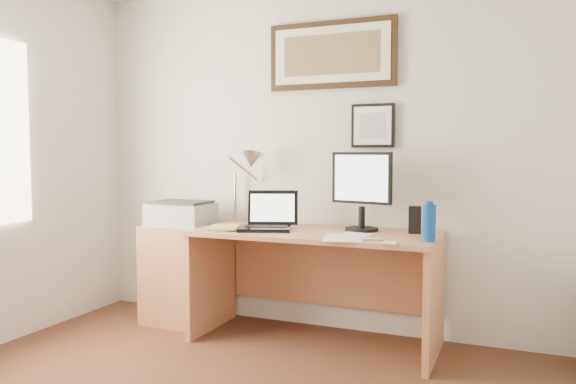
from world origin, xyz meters
The scene contains 17 objects.
wall_back centered at (0.00, 2.00, 1.25)m, with size 3.50×0.02×2.50m, color silver.
side_cabinet centered at (-0.92, 1.68, 0.36)m, with size 0.50×0.40×0.73m, color #AF6E49.
water_bottle centered at (0.91, 1.48, 0.86)m, with size 0.08×0.08×0.22m, color #0B4195.
bottle_cap centered at (0.91, 1.48, 0.98)m, with size 0.04×0.04×0.02m, color #0B4195.
speaker centered at (0.78, 1.79, 0.84)m, with size 0.08×0.07×0.17m, color black.
paper_sheet_a centered at (0.41, 1.42, 0.75)m, with size 0.23×0.33×0.00m, color white.
paper_sheet_b centered at (0.44, 1.51, 0.75)m, with size 0.20×0.29×0.00m, color white.
sticky_pad centered at (0.72, 1.31, 0.76)m, with size 0.08×0.08×0.01m, color #FFFA78.
marker_pen centered at (0.60, 1.40, 0.76)m, with size 0.02×0.02×0.14m, color white.
book centered at (-0.53, 1.45, 0.76)m, with size 0.19×0.26×0.02m, color #C5BE5D.
desk centered at (0.15, 1.72, 0.51)m, with size 1.60×0.70×0.75m.
laptop centered at (-0.17, 1.58, 0.81)m, with size 0.40×0.40×0.26m.
lcd_monitor centered at (0.43, 1.76, 1.04)m, with size 0.42×0.22×0.52m.
printer centered at (-0.92, 1.68, 0.82)m, with size 0.44×0.34×0.18m.
desk_lamp centered at (-0.41, 1.81, 1.19)m, with size 0.29×0.27×0.53m.
picture_large centered at (0.15, 1.97, 1.95)m, with size 0.92×0.04×0.47m.
picture_small centered at (0.45, 1.97, 1.45)m, with size 0.30×0.03×0.30m.
Camera 1 is at (1.40, -1.81, 1.26)m, focal length 35.00 mm.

